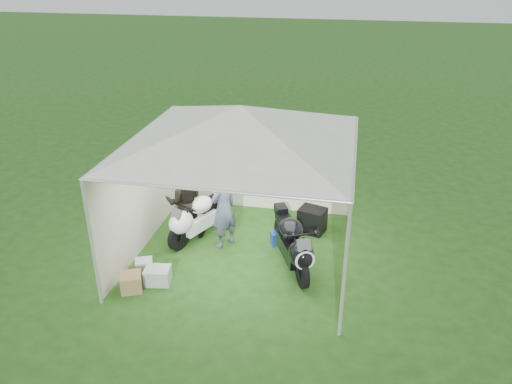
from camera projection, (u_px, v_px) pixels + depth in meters
ground at (242, 253)px, 9.89m from camera, size 80.00×80.00×0.00m
canopy_tent at (241, 128)px, 8.81m from camera, size 5.66×5.66×3.00m
motorcycle_white at (197, 216)px, 10.20m from camera, size 0.97×1.73×0.91m
motorcycle_black at (293, 243)px, 9.18m from camera, size 1.04×1.85×0.97m
paddock_stand at (280, 238)px, 10.14m from camera, size 0.43×0.36×0.28m
person_dark_jacket at (185, 201)px, 10.19m from camera, size 0.93×0.82×1.60m
person_blue_jacket at (224, 208)px, 9.81m from camera, size 0.67×0.73×1.68m
equipment_box at (312, 220)px, 10.55m from camera, size 0.64×0.57×0.54m
crate_0 at (158, 276)px, 8.93m from camera, size 0.50×0.41×0.30m
crate_1 at (131, 282)px, 8.73m from camera, size 0.47×0.47×0.32m
crate_2 at (144, 265)px, 9.29m from camera, size 0.39×0.36×0.23m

